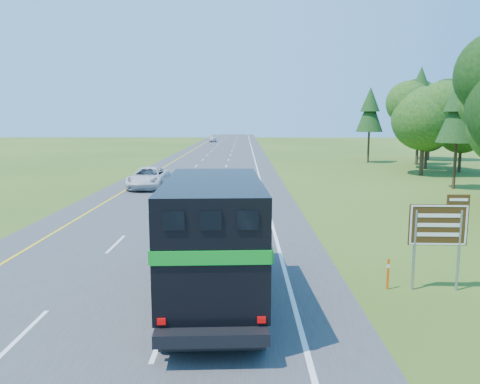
{
  "coord_description": "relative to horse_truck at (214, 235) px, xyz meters",
  "views": [
    {
      "loc": [
        3.97,
        -0.51,
        5.61
      ],
      "look_at": [
        3.75,
        25.69,
        1.55
      ],
      "focal_mm": 35.0,
      "sensor_mm": 36.0,
      "label": 1
    }
  ],
  "objects": [
    {
      "name": "road",
      "position": [
        -3.06,
        36.58,
        -2.09
      ],
      "size": [
        15.0,
        260.0,
        0.04
      ],
      "primitive_type": "cube",
      "color": "#38383A",
      "rests_on": "ground"
    },
    {
      "name": "lane_markings",
      "position": [
        -3.06,
        36.58,
        -2.06
      ],
      "size": [
        11.15,
        260.0,
        0.01
      ],
      "color": "yellow",
      "rests_on": "road"
    },
    {
      "name": "horse_truck",
      "position": [
        0.0,
        0.0,
        0.0
      ],
      "size": [
        3.12,
        8.85,
        3.87
      ],
      "rotation": [
        0.0,
        0.0,
        0.05
      ],
      "color": "black",
      "rests_on": "road"
    },
    {
      "name": "white_suv",
      "position": [
        -6.95,
        24.27,
        -1.23
      ],
      "size": [
        2.87,
        6.1,
        1.68
      ],
      "primitive_type": "imported",
      "rotation": [
        0.0,
        0.0,
        -0.01
      ],
      "color": "silver",
      "rests_on": "road"
    },
    {
      "name": "far_car",
      "position": [
        -7.01,
        104.88,
        -1.35
      ],
      "size": [
        1.91,
        4.28,
        1.43
      ],
      "primitive_type": "imported",
      "rotation": [
        0.0,
        0.0,
        -0.05
      ],
      "color": "silver",
      "rests_on": "road"
    },
    {
      "name": "exit_sign",
      "position": [
        7.29,
        1.01,
        -0.01
      ],
      "size": [
        1.9,
        0.13,
        3.22
      ],
      "rotation": [
        0.0,
        0.0,
        -0.03
      ],
      "color": "gray",
      "rests_on": "ground"
    },
    {
      "name": "delineator",
      "position": [
        5.72,
        1.06,
        -1.55
      ],
      "size": [
        0.09,
        0.05,
        1.05
      ],
      "color": "#EE4D0C",
      "rests_on": "ground"
    }
  ]
}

